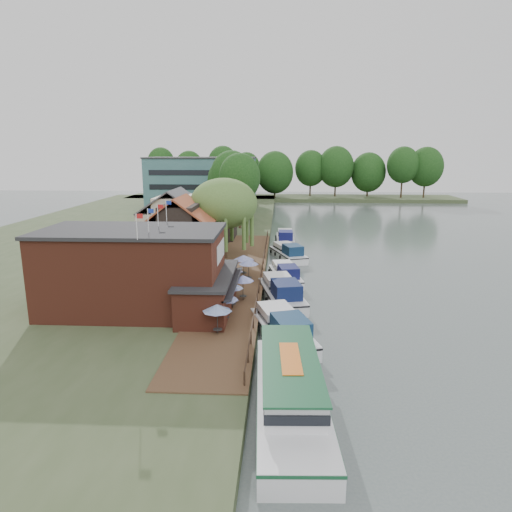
{
  "coord_description": "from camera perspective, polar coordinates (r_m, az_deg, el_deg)",
  "views": [
    {
      "loc": [
        -3.29,
        -38.65,
        14.77
      ],
      "look_at": [
        -6.0,
        12.0,
        3.0
      ],
      "focal_mm": 32.0,
      "sensor_mm": 36.0,
      "label": 1
    }
  ],
  "objects": [
    {
      "name": "umbrella_5",
      "position": [
        48.79,
        -0.92,
        -1.76
      ],
      "size": [
        2.17,
        2.17,
        2.38
      ],
      "primitive_type": null,
      "color": "navy",
      "rests_on": "quay_deck"
    },
    {
      "name": "umbrella_0",
      "position": [
        35.01,
        -4.84,
        -7.87
      ],
      "size": [
        2.26,
        2.26,
        2.38
      ],
      "primitive_type": null,
      "color": "#1A4190",
      "rests_on": "quay_deck"
    },
    {
      "name": "bank_tree_1",
      "position": [
        89.49,
        -3.05,
        8.65
      ],
      "size": [
        8.2,
        8.2,
        13.84
      ],
      "primitive_type": null,
      "color": "#143811",
      "rests_on": "land_bank"
    },
    {
      "name": "pub",
      "position": [
        40.43,
        -12.41,
        -1.74
      ],
      "size": [
        20.0,
        11.0,
        7.3
      ],
      "primitive_type": null,
      "color": "maroon",
      "rests_on": "land_bank"
    },
    {
      "name": "bank_tree_0",
      "position": [
        82.21,
        -2.05,
        8.12
      ],
      "size": [
        7.42,
        7.42,
        13.41
      ],
      "primitive_type": null,
      "color": "#143811",
      "rests_on": "land_bank"
    },
    {
      "name": "umbrella_3",
      "position": [
        42.65,
        -1.64,
        -3.96
      ],
      "size": [
        2.07,
        2.07,
        2.38
      ],
      "primitive_type": null,
      "color": "navy",
      "rests_on": "quay_deck"
    },
    {
      "name": "cruiser_1",
      "position": [
        45.44,
        3.22,
        -4.15
      ],
      "size": [
        5.73,
        11.35,
        2.67
      ],
      "primitive_type": null,
      "rotation": [
        0.0,
        0.0,
        0.21
      ],
      "color": "silver",
      "rests_on": "ground"
    },
    {
      "name": "land_bank",
      "position": [
        79.63,
        -16.6,
        2.19
      ],
      "size": [
        50.0,
        140.0,
        1.0
      ],
      "primitive_type": "cube",
      "color": "#384728",
      "rests_on": "ground"
    },
    {
      "name": "ground",
      "position": [
        41.51,
        7.48,
        -7.9
      ],
      "size": [
        260.0,
        260.0,
        0.0
      ],
      "primitive_type": "plane",
      "color": "#4C5856",
      "rests_on": "ground"
    },
    {
      "name": "willow",
      "position": [
        58.73,
        -4.04,
        4.65
      ],
      "size": [
        8.6,
        8.6,
        10.43
      ],
      "primitive_type": null,
      "color": "#476B2D",
      "rests_on": "land_bank"
    },
    {
      "name": "bank_tree_5",
      "position": [
        132.31,
        -2.7,
        9.45
      ],
      "size": [
        7.59,
        7.59,
        10.93
      ],
      "primitive_type": null,
      "color": "#143811",
      "rests_on": "land_bank"
    },
    {
      "name": "cruiser_3",
      "position": [
        63.47,
        4.03,
        0.66
      ],
      "size": [
        6.18,
        10.17,
        2.34
      ],
      "primitive_type": null,
      "rotation": [
        0.0,
        0.0,
        0.34
      ],
      "color": "white",
      "rests_on": "ground"
    },
    {
      "name": "cruiser_2",
      "position": [
        52.62,
        3.69,
        -2.0
      ],
      "size": [
        4.64,
        9.72,
        2.24
      ],
      "primitive_type": null,
      "rotation": [
        0.0,
        0.0,
        0.18
      ],
      "color": "white",
      "rests_on": "ground"
    },
    {
      "name": "bank_tree_2",
      "position": [
        97.87,
        -3.68,
        8.55
      ],
      "size": [
        8.13,
        8.13,
        12.22
      ],
      "primitive_type": null,
      "color": "#143811",
      "rests_on": "land_bank"
    },
    {
      "name": "bank_tree_3",
      "position": [
        116.47,
        -4.42,
        9.32
      ],
      "size": [
        8.59,
        8.59,
        12.48
      ],
      "primitive_type": null,
      "color": "#143811",
      "rests_on": "land_bank"
    },
    {
      "name": "tour_boat",
      "position": [
        27.17,
        4.38,
        -16.08
      ],
      "size": [
        4.65,
        14.4,
        3.11
      ],
      "primitive_type": null,
      "rotation": [
        0.0,
        0.0,
        0.05
      ],
      "color": "silver",
      "rests_on": "ground"
    },
    {
      "name": "cottage_a",
      "position": [
        54.77,
        -9.34,
        2.88
      ],
      "size": [
        8.6,
        7.6,
        8.5
      ],
      "primitive_type": null,
      "color": "black",
      "rests_on": "land_bank"
    },
    {
      "name": "umbrella_4",
      "position": [
        45.96,
        -2.88,
        -2.71
      ],
      "size": [
        1.99,
        1.99,
        2.38
      ],
      "primitive_type": null,
      "color": "navy",
      "rests_on": "quay_deck"
    },
    {
      "name": "cottage_b",
      "position": [
        65.05,
        -10.07,
        4.45
      ],
      "size": [
        9.6,
        8.6,
        8.5
      ],
      "primitive_type": null,
      "color": "beige",
      "rests_on": "land_bank"
    },
    {
      "name": "quay_rail",
      "position": [
        50.95,
        0.7,
        -2.03
      ],
      "size": [
        0.2,
        49.0,
        1.0
      ],
      "primitive_type": null,
      "color": "black",
      "rests_on": "land_bank"
    },
    {
      "name": "umbrella_2",
      "position": [
        40.47,
        -3.01,
        -4.92
      ],
      "size": [
        2.0,
        2.0,
        2.38
      ],
      "primitive_type": null,
      "color": "navy",
      "rests_on": "quay_deck"
    },
    {
      "name": "cruiser_0",
      "position": [
        36.63,
        3.33,
        -8.53
      ],
      "size": [
        6.44,
        11.16,
        2.6
      ],
      "primitive_type": null,
      "rotation": [
        0.0,
        0.0,
        0.3
      ],
      "color": "silver",
      "rests_on": "ground"
    },
    {
      "name": "bank_tree_4",
      "position": [
        123.82,
        -1.49,
        9.46
      ],
      "size": [
        6.1,
        6.1,
        12.0
      ],
      "primitive_type": null,
      "color": "#143811",
      "rests_on": "land_bank"
    },
    {
      "name": "cottage_c",
      "position": [
        73.07,
        -5.42,
        5.52
      ],
      "size": [
        7.6,
        7.6,
        8.5
      ],
      "primitive_type": null,
      "color": "black",
      "rests_on": "land_bank"
    },
    {
      "name": "hotel_block",
      "position": [
        110.51,
        -6.77,
        9.02
      ],
      "size": [
        25.4,
        12.4,
        12.3
      ],
      "primitive_type": null,
      "color": "#38666B",
      "rests_on": "land_bank"
    },
    {
      "name": "cruiser_4",
      "position": [
        74.01,
        3.69,
        2.47
      ],
      "size": [
        3.34,
        9.9,
        2.39
      ],
      "primitive_type": null,
      "rotation": [
        0.0,
        0.0,
        0.02
      ],
      "color": "silver",
      "rests_on": "ground"
    },
    {
      "name": "umbrella_1",
      "position": [
        37.47,
        -3.9,
        -6.43
      ],
      "size": [
        2.25,
        2.25,
        2.38
      ],
      "primitive_type": null,
      "color": "navy",
      "rests_on": "quay_deck"
    },
    {
      "name": "quay_deck",
      "position": [
        50.77,
        -2.38,
        -2.63
      ],
      "size": [
        6.0,
        50.0,
        0.1
      ],
      "primitive_type": "cube",
      "color": "#47301E",
      "rests_on": "land_bank"
    },
    {
      "name": "swan",
      "position": [
        30.67,
        2.55,
        -15.27
      ],
      "size": [
        0.44,
        0.44,
        0.44
      ],
      "primitive_type": "sphere",
      "color": "white",
      "rests_on": "ground"
    },
    {
      "name": "umbrella_6",
      "position": [
        50.72,
        -1.55,
        -1.19
      ],
      "size": [
        2.4,
        2.4,
        2.38
      ],
      "primitive_type": null,
      "color": "navy",
      "rests_on": "quay_deck"
    }
  ]
}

